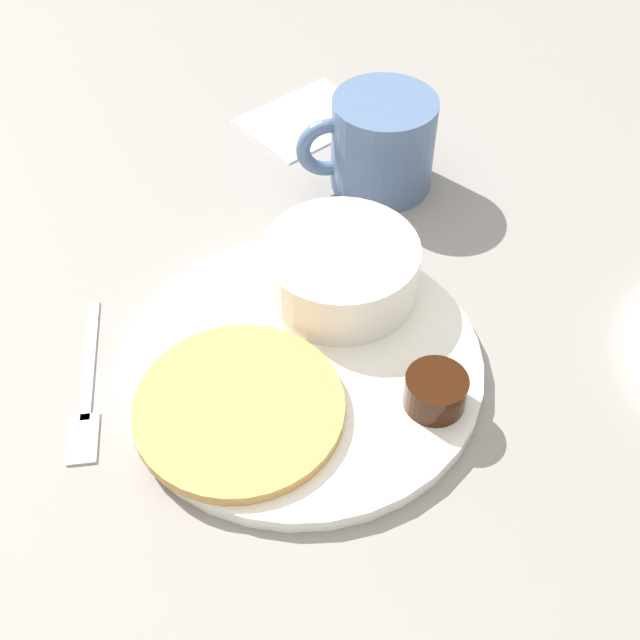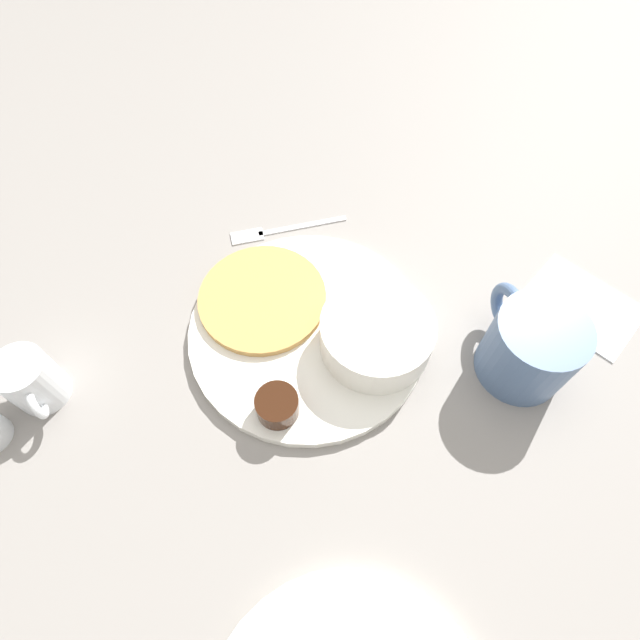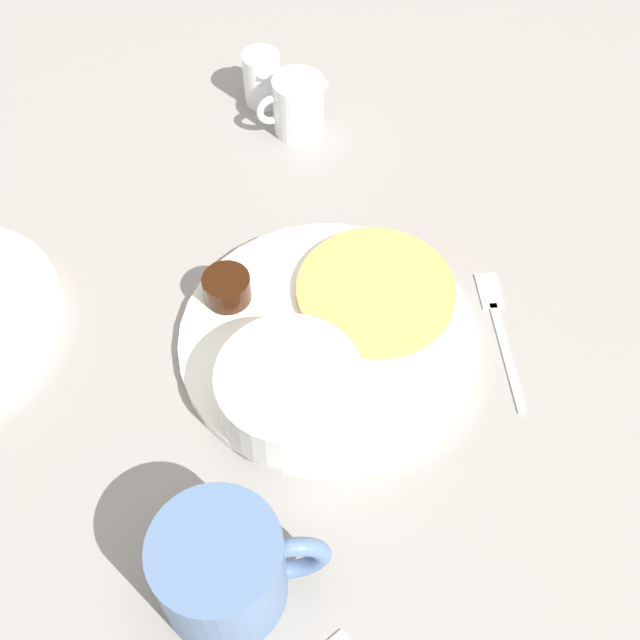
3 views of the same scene
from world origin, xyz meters
The scene contains 10 objects.
ground_plane centered at (0.00, 0.00, 0.00)m, with size 4.00×4.00×0.00m, color gray.
plate centered at (0.00, 0.00, 0.01)m, with size 0.27×0.27×0.01m.
pancake_stack centered at (-0.06, -0.02, 0.02)m, with size 0.15×0.15×0.01m.
bowl centered at (0.06, 0.04, 0.04)m, with size 0.12×0.12×0.05m.
syrup_cup centered at (0.06, -0.08, 0.02)m, with size 0.04×0.04×0.03m.
butter_ramekin centered at (0.09, 0.05, 0.03)m, with size 0.04×0.04×0.04m.
coffee_mug centered at (0.17, 0.16, 0.04)m, with size 0.12×0.09×0.09m.
creamer_pitcher_near centered at (-0.11, -0.26, 0.03)m, with size 0.08×0.05×0.07m.
fork centered at (-0.15, 0.06, 0.00)m, with size 0.07×0.14×0.00m.
napkin centered at (0.17, 0.28, 0.00)m, with size 0.14×0.11×0.00m.
Camera 2 is at (0.23, -0.16, 0.49)m, focal length 28.00 mm.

